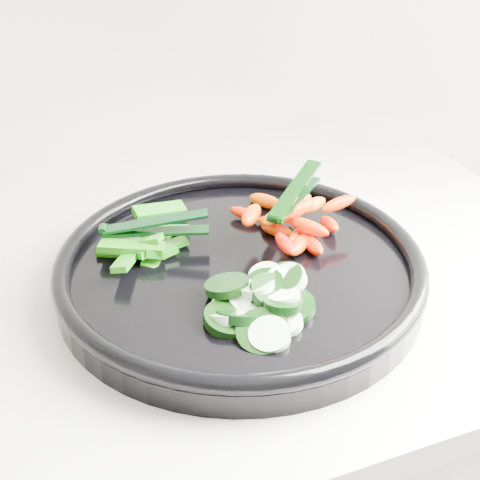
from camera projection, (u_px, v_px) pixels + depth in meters
name	position (u px, v px, depth m)	size (l,w,h in m)	color
veggie_tray	(240.00, 269.00, 0.68)	(0.49, 0.49, 0.04)	black
cucumber_pile	(255.00, 303.00, 0.61)	(0.12, 0.12, 0.04)	black
carrot_pile	(291.00, 220.00, 0.72)	(0.14, 0.16, 0.05)	#E62C00
pepper_pile	(146.00, 243.00, 0.70)	(0.11, 0.13, 0.04)	#0A7211
tong_carrot	(294.00, 195.00, 0.70)	(0.09, 0.09, 0.02)	black
tong_pepper	(152.00, 227.00, 0.69)	(0.11, 0.05, 0.02)	black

